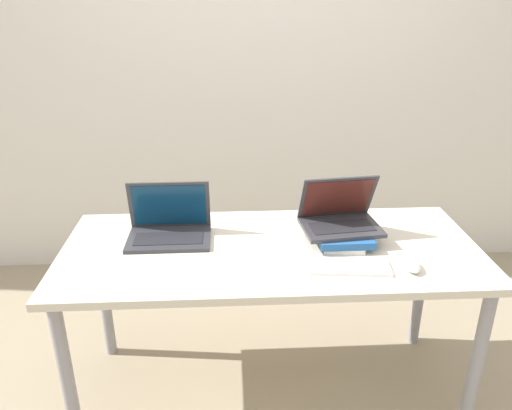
{
  "coord_description": "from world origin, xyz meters",
  "views": [
    {
      "loc": [
        -0.15,
        -1.37,
        1.64
      ],
      "look_at": [
        -0.06,
        0.35,
        0.89
      ],
      "focal_mm": 35.0,
      "sensor_mm": 36.0,
      "label": 1
    }
  ],
  "objects": [
    {
      "name": "book_stack",
      "position": [
        0.29,
        0.4,
        0.74
      ],
      "size": [
        0.21,
        0.29,
        0.05
      ],
      "color": "white",
      "rests_on": "desk"
    },
    {
      "name": "wall_back",
      "position": [
        0.0,
        1.55,
        1.35
      ],
      "size": [
        8.0,
        0.05,
        2.7
      ],
      "color": "silver",
      "rests_on": "ground_plane"
    },
    {
      "name": "laptop_on_books",
      "position": [
        0.28,
        0.41,
        0.81
      ],
      "size": [
        0.33,
        0.25,
        0.21
      ],
      "color": "#333338",
      "rests_on": "book_stack"
    },
    {
      "name": "desk",
      "position": [
        0.0,
        0.35,
        0.64
      ],
      "size": [
        1.63,
        0.7,
        0.71
      ],
      "color": "beige",
      "rests_on": "ground_plane"
    },
    {
      "name": "laptop_left",
      "position": [
        -0.4,
        0.45,
        0.76
      ],
      "size": [
        0.33,
        0.22,
        0.22
      ],
      "color": "#333338",
      "rests_on": "desk"
    },
    {
      "name": "wireless_keyboard",
      "position": [
        0.27,
        0.17,
        0.72
      ],
      "size": [
        0.3,
        0.14,
        0.01
      ],
      "color": "white",
      "rests_on": "desk"
    },
    {
      "name": "mouse",
      "position": [
        0.49,
        0.15,
        0.73
      ],
      "size": [
        0.06,
        0.11,
        0.04
      ],
      "color": "white",
      "rests_on": "desk"
    }
  ]
}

